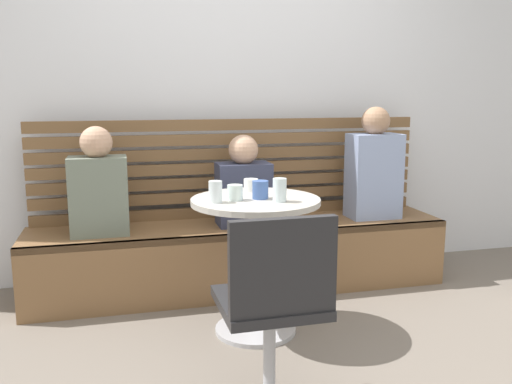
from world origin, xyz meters
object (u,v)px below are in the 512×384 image
at_px(cafe_table, 256,239).
at_px(white_chair, 274,310).
at_px(booth_bench, 241,256).
at_px(person_child_left, 98,187).
at_px(cup_mug_blue, 260,190).
at_px(person_adult, 374,168).
at_px(cup_glass_tall, 280,190).
at_px(cup_ceramic_white, 251,185).
at_px(person_child_middle, 243,186).
at_px(cup_glass_short, 235,193).
at_px(cup_water_clear, 215,192).

bearing_deg(cafe_table, white_chair, -99.35).
relative_size(booth_bench, person_child_left, 4.14).
height_order(cafe_table, cup_mug_blue, cup_mug_blue).
bearing_deg(white_chair, person_child_left, 115.05).
bearing_deg(person_adult, cup_glass_tall, -140.00).
relative_size(cafe_table, cup_ceramic_white, 9.25).
xyz_separation_m(person_adult, cup_glass_tall, (-0.89, -0.75, 0.02)).
bearing_deg(person_child_middle, cup_mug_blue, -95.56).
relative_size(white_chair, person_child_left, 1.30).
relative_size(cup_glass_short, cup_glass_tall, 0.67).
bearing_deg(cup_water_clear, cup_glass_tall, -10.45).
bearing_deg(person_child_left, person_adult, 0.22).
bearing_deg(white_chair, cup_mug_blue, 78.96).
bearing_deg(booth_bench, cafe_table, -95.93).
relative_size(booth_bench, person_adult, 3.59).
xyz_separation_m(cafe_table, cup_glass_tall, (0.10, -0.11, 0.28)).
relative_size(person_adult, person_child_middle, 1.29).
relative_size(cup_water_clear, cup_glass_tall, 0.92).
distance_m(person_child_middle, cup_mug_blue, 0.68).
relative_size(person_adult, cup_water_clear, 6.84).
xyz_separation_m(white_chair, cup_glass_short, (0.02, 0.79, 0.32)).
bearing_deg(person_child_middle, booth_bench, 145.96).
bearing_deg(person_child_left, person_child_middle, 1.42).
bearing_deg(cup_water_clear, white_chair, -83.37).
distance_m(person_child_left, cup_glass_tall, 1.17).
distance_m(cafe_table, cup_water_clear, 0.36).
distance_m(person_child_left, cup_mug_blue, 1.05).
distance_m(cup_water_clear, cup_mug_blue, 0.25).
bearing_deg(cup_glass_short, cafe_table, 10.62).
relative_size(booth_bench, cup_glass_short, 33.75).
distance_m(booth_bench, white_chair, 1.51).
distance_m(booth_bench, cup_mug_blue, 0.89).
relative_size(person_child_left, cup_water_clear, 5.92).
distance_m(person_child_left, cup_water_clear, 0.90).
bearing_deg(cup_glass_short, person_child_left, 136.87).
relative_size(white_chair, person_child_middle, 1.46).
bearing_deg(white_chair, cup_ceramic_white, 81.09).
xyz_separation_m(cafe_table, white_chair, (-0.13, -0.81, -0.05)).
relative_size(person_child_left, person_child_middle, 1.12).
height_order(white_chair, cup_water_clear, same).
height_order(cup_ceramic_white, cup_water_clear, cup_water_clear).
height_order(white_chair, person_adult, person_adult).
bearing_deg(booth_bench, cup_glass_short, -104.98).
relative_size(person_adult, cup_glass_short, 9.41).
distance_m(cafe_table, white_chair, 0.83).
height_order(person_child_left, cup_mug_blue, person_child_left).
bearing_deg(cup_glass_tall, person_adult, 40.00).
height_order(person_child_middle, cup_glass_tall, person_child_middle).
xyz_separation_m(person_adult, cup_glass_short, (-1.10, -0.66, 0.00)).
bearing_deg(cafe_table, cup_ceramic_white, 82.85).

